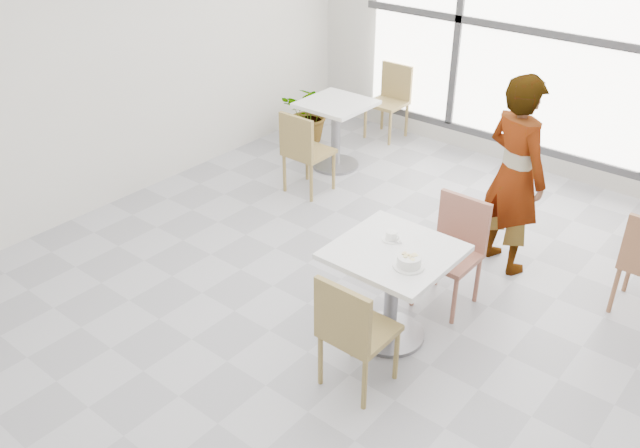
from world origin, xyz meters
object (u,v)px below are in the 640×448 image
Objects in this scene: chair_near at (352,328)px; bg_chair_left_near at (304,148)px; bg_chair_left_far at (391,96)px; plant_left at (311,113)px; oatmeal_bowl at (409,261)px; chair_far at (454,245)px; person at (515,175)px; bg_table_left at (336,125)px; main_table at (393,277)px; coffee_cup at (392,236)px.

bg_chair_left_near is (-2.08, 1.95, 0.00)m from chair_near.
chair_near and bg_chair_left_far have the same top height.
chair_near is 1.22× the size of plant_left.
chair_near reaches higher than oatmeal_bowl.
chair_far is at bearing -47.63° from bg_chair_left_far.
person is 2.35× the size of plant_left.
chair_near is at bearing -50.02° from bg_table_left.
coffee_cup is at bearing 133.62° from main_table.
person reaches higher than chair_far.
bg_chair_left_near is at bearing 146.08° from oatmeal_bowl.
bg_table_left is at bearing -29.33° from plant_left.
person is 2.24× the size of bg_table_left.
chair_near is at bearing -74.69° from coffee_cup.
chair_far is 5.47× the size of coffee_cup.
person is (0.28, 1.34, 0.06)m from coffee_cup.
main_table is 0.48× the size of person.
main_table is 0.29m from coffee_cup.
plant_left is (-2.92, 3.05, -0.14)m from chair_near.
main_table is at bearing 148.44° from oatmeal_bowl.
chair_near and bg_chair_left_near have the same top height.
person is at bearing 82.30° from main_table.
coffee_cup is (-0.09, 0.09, 0.26)m from main_table.
main_table is at bearing 104.68° from person.
oatmeal_bowl reaches higher than coffee_cup.
chair_near is at bearing -58.99° from bg_chair_left_far.
bg_table_left is at bearing -87.59° from bg_chair_left_far.
chair_far is at bearing 95.97° from oatmeal_bowl.
person is 1.93× the size of bg_chair_left_far.
bg_chair_left_far is at bearing 125.60° from oatmeal_bowl.
oatmeal_bowl is (0.08, -0.80, 0.29)m from chair_far.
bg_table_left is 1.05× the size of plant_left.
bg_chair_left_near is (-2.17, 1.46, -0.29)m from oatmeal_bowl.
plant_left is (-3.00, 2.56, -0.44)m from oatmeal_bowl.
main_table is 0.92× the size of bg_chair_left_far.
bg_chair_left_far is at bearing 132.37° from chair_far.
bg_chair_left_far is at bearing 124.33° from main_table.
bg_chair_left_near is 1.39m from plant_left.
oatmeal_bowl is (0.19, -0.12, 0.27)m from main_table.
bg_chair_left_far is at bearing -14.20° from person.
oatmeal_bowl is 1.55m from person.
bg_table_left is 0.86× the size of bg_chair_left_far.
plant_left is (-2.81, 2.44, -0.16)m from main_table.
bg_chair_left_near is at bearing 145.86° from main_table.
bg_chair_left_far reaches higher than coffee_cup.
coffee_cup reaches higher than main_table.
oatmeal_bowl is 0.13× the size of person.
plant_left is at bearing 3.80° from person.
person is (0.09, 0.74, 0.34)m from chair_far.
bg_chair_left_far is at bearing -83.73° from bg_chair_left_near.
person is 1.93× the size of bg_chair_left_near.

